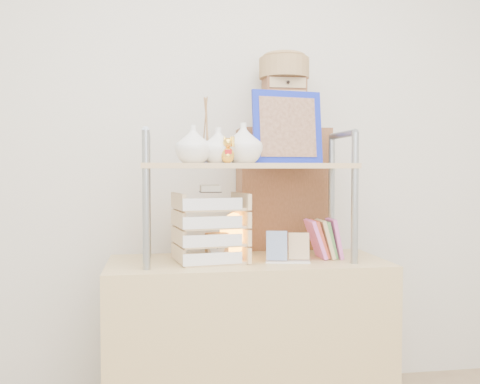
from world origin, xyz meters
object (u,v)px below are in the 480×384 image
Objects in this scene: letter_tray at (210,231)px; salt_lamp at (234,236)px; cabinet at (282,261)px; desk at (247,345)px.

salt_lamp is (0.11, 0.02, -0.03)m from letter_tray.
cabinet is 0.60m from letter_tray.
desk is at bearing 5.34° from letter_tray.
letter_tray is (-0.16, -0.02, 0.51)m from desk.
cabinet is (0.25, 0.37, 0.30)m from desk.
desk is 3.64× the size of letter_tray.
cabinet is 0.51m from salt_lamp.
desk is 0.53m from letter_tray.
cabinet reaches higher than salt_lamp.
letter_tray reaches higher than desk.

